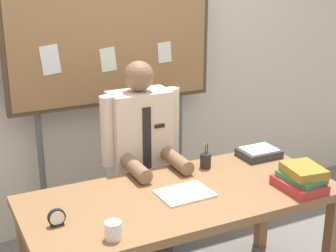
# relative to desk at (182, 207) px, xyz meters

# --- Properties ---
(back_wall) EXTENTS (6.40, 0.08, 2.70)m
(back_wall) POSITION_rel_desk_xyz_m (0.00, 1.27, 0.68)
(back_wall) COLOR beige
(back_wall) RESTS_ON ground_plane
(desk) EXTENTS (1.80, 0.80, 0.76)m
(desk) POSITION_rel_desk_xyz_m (0.00, 0.00, 0.00)
(desk) COLOR brown
(desk) RESTS_ON ground_plane
(person) EXTENTS (0.55, 0.56, 1.41)m
(person) POSITION_rel_desk_xyz_m (0.00, 0.58, -0.01)
(person) COLOR #2D2D33
(person) RESTS_ON ground_plane
(bulletin_board) EXTENTS (1.52, 0.09, 2.27)m
(bulletin_board) POSITION_rel_desk_xyz_m (-0.00, 1.06, 0.94)
(bulletin_board) COLOR #4C3823
(bulletin_board) RESTS_ON ground_plane
(book_stack) EXTENTS (0.23, 0.28, 0.14)m
(book_stack) POSITION_rel_desk_xyz_m (0.64, -0.25, 0.15)
(book_stack) COLOR #B22D2D
(book_stack) RESTS_ON desk
(open_notebook) EXTENTS (0.31, 0.24, 0.01)m
(open_notebook) POSITION_rel_desk_xyz_m (0.01, -0.02, 0.09)
(open_notebook) COLOR #F4EFCC
(open_notebook) RESTS_ON desk
(desk_clock) EXTENTS (0.09, 0.04, 0.09)m
(desk_clock) POSITION_rel_desk_xyz_m (-0.73, -0.04, 0.13)
(desk_clock) COLOR black
(desk_clock) RESTS_ON desk
(coffee_mug) EXTENTS (0.08, 0.08, 0.09)m
(coffee_mug) POSITION_rel_desk_xyz_m (-0.52, -0.28, 0.13)
(coffee_mug) COLOR white
(coffee_mug) RESTS_ON desk
(pen_holder) EXTENTS (0.07, 0.07, 0.16)m
(pen_holder) POSITION_rel_desk_xyz_m (0.31, 0.26, 0.14)
(pen_holder) COLOR #262626
(pen_holder) RESTS_ON desk
(paper_tray) EXTENTS (0.26, 0.20, 0.06)m
(paper_tray) POSITION_rel_desk_xyz_m (0.72, 0.26, 0.11)
(paper_tray) COLOR #333338
(paper_tray) RESTS_ON desk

